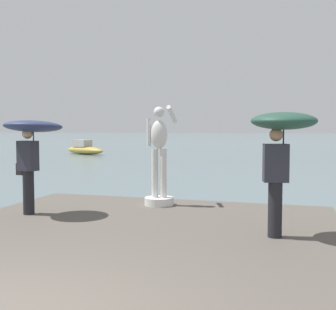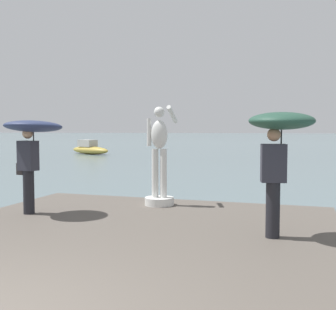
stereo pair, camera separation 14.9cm
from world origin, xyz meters
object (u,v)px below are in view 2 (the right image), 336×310
at_px(statue_white_figure, 159,165).
at_px(onlooker_right, 279,137).
at_px(boat_mid, 90,149).
at_px(onlooker_left, 32,138).

distance_m(statue_white_figure, onlooker_right, 3.51).
bearing_deg(boat_mid, statue_white_figure, -58.59).
xyz_separation_m(statue_white_figure, boat_mid, (-14.25, 23.34, -0.86)).
height_order(onlooker_left, onlooker_right, onlooker_right).
relative_size(onlooker_left, boat_mid, 0.40).
relative_size(statue_white_figure, boat_mid, 0.47).
bearing_deg(statue_white_figure, boat_mid, 121.41).
bearing_deg(statue_white_figure, onlooker_left, -140.98).
distance_m(statue_white_figure, onlooker_left, 2.80).
xyz_separation_m(onlooker_right, boat_mid, (-16.96, 25.47, -1.54)).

